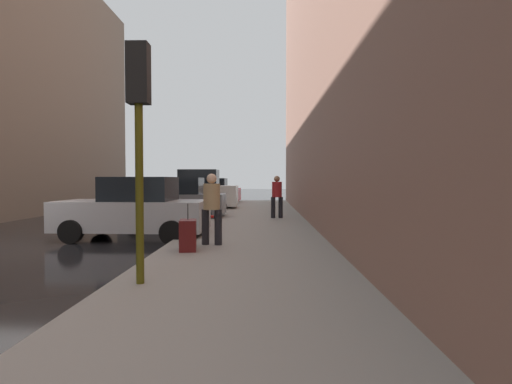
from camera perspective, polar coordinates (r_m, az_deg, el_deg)
The scene contains 11 objects.
ground_plane at distance 11.72m, azimuth -32.05°, elevation -6.91°, with size 120.00×120.00×0.00m, color black.
sidewalk at distance 9.84m, azimuth -1.04°, elevation -7.82°, with size 4.00×40.00×0.15m, color gray.
parked_silver_sedan at distance 12.01m, azimuth -16.94°, elevation -2.42°, with size 4.26×2.16×1.79m.
parked_gray_coupe at distance 17.13m, azimuth -11.42°, elevation -1.13°, with size 4.21×2.07×1.79m.
parked_white_van at distance 22.18m, azimuth -8.52°, elevation 0.04°, with size 4.60×2.06×2.25m.
parked_red_hatchback at distance 27.86m, azimuth -6.54°, elevation 0.03°, with size 4.27×2.19×1.79m.
fire_hydrant at distance 13.68m, azimuth -6.94°, elevation -3.32°, with size 0.42×0.22×0.70m.
traffic_light at distance 6.33m, azimuth -16.39°, elevation 11.15°, with size 0.32×0.32×3.60m.
pedestrian_in_tan_coat at distance 9.63m, azimuth -6.35°, elevation -1.87°, with size 0.52×0.46×1.71m.
pedestrian_in_red_jacket at distance 16.22m, azimuth 3.01°, elevation -0.35°, with size 0.53×0.49×1.71m.
rolling_suitcase at distance 8.98m, azimuth -9.70°, elevation -6.09°, with size 0.44×0.61×1.04m.
Camera 1 is at (6.37, -9.69, 1.73)m, focal length 28.00 mm.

